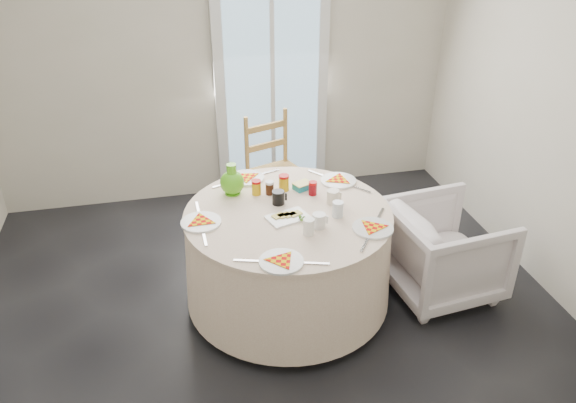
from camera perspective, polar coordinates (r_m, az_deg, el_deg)
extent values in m
plane|color=black|center=(3.77, -1.57, -12.87)|extent=(4.00, 4.00, 0.00)
cube|color=#BCB5A3|center=(4.93, -6.56, 14.66)|extent=(4.00, 0.02, 2.60)
cube|color=silver|center=(5.01, -1.68, 12.09)|extent=(1.00, 0.08, 2.10)
cylinder|color=#F8E1C5|center=(3.76, 0.00, -5.65)|extent=(1.37, 1.37, 0.69)
imported|color=silver|center=(4.02, 15.64, -4.11)|extent=(0.74, 0.78, 0.73)
cube|color=teal|center=(3.82, 1.49, 2.13)|extent=(0.15, 0.13, 0.05)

